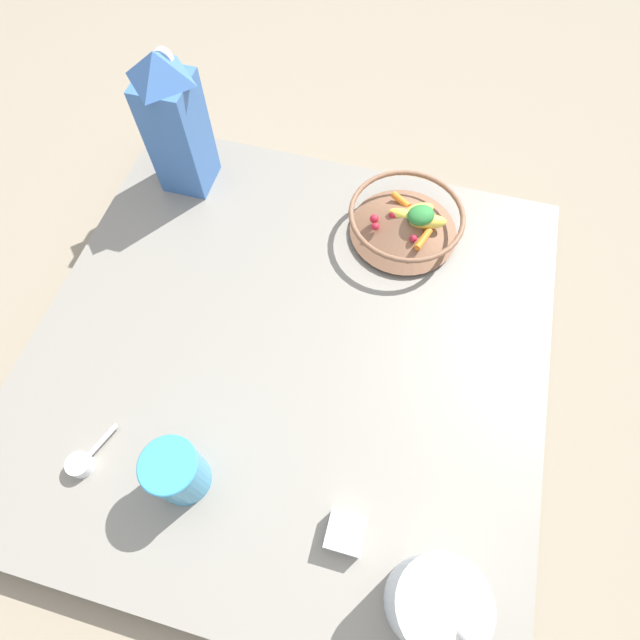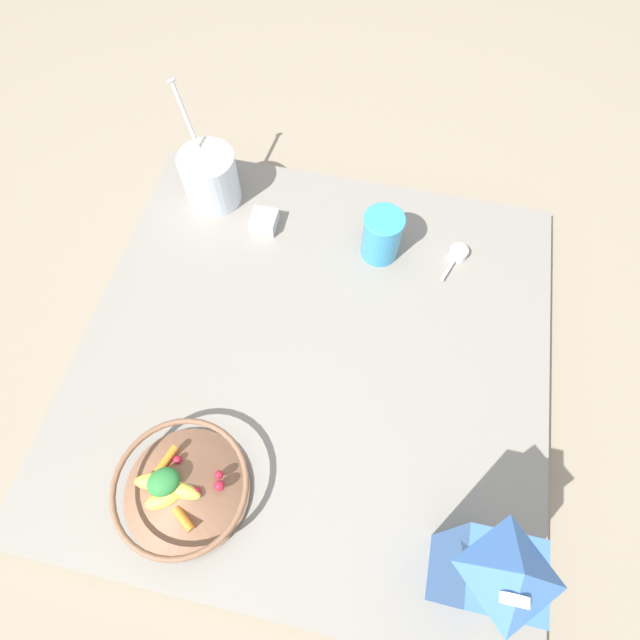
# 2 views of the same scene
# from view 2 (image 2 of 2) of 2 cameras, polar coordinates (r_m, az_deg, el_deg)

# --- Properties ---
(ground_plane) EXTENTS (6.00, 6.00, 0.00)m
(ground_plane) POSITION_cam_2_polar(r_m,az_deg,el_deg) (1.01, -0.83, -4.82)
(ground_plane) COLOR gray
(countertop) EXTENTS (0.90, 0.90, 0.05)m
(countertop) POSITION_cam_2_polar(r_m,az_deg,el_deg) (0.99, -0.85, -4.29)
(countertop) COLOR gray
(countertop) RESTS_ON ground_plane
(fruit_bowl) EXTENTS (0.22, 0.22, 0.08)m
(fruit_bowl) POSITION_cam_2_polar(r_m,az_deg,el_deg) (0.89, -15.49, -18.02)
(fruit_bowl) COLOR brown
(fruit_bowl) RESTS_ON countertop
(milk_carton) EXTENTS (0.10, 0.10, 0.29)m
(milk_carton) POSITION_cam_2_polar(r_m,az_deg,el_deg) (0.78, 18.34, -25.85)
(milk_carton) COLOR #3D6BB2
(milk_carton) RESTS_ON countertop
(yogurt_tub) EXTENTS (0.14, 0.14, 0.25)m
(yogurt_tub) POSITION_cam_2_polar(r_m,az_deg,el_deg) (1.15, -12.48, 15.78)
(yogurt_tub) COLOR silver
(yogurt_tub) RESTS_ON countertop
(drinking_cup) EXTENTS (0.08, 0.08, 0.11)m
(drinking_cup) POSITION_cam_2_polar(r_m,az_deg,el_deg) (1.04, 7.09, 9.62)
(drinking_cup) COLOR #3893C6
(drinking_cup) RESTS_ON countertop
(spice_jar) EXTENTS (0.05, 0.05, 0.03)m
(spice_jar) POSITION_cam_2_polar(r_m,az_deg,el_deg) (1.12, -6.39, 11.08)
(spice_jar) COLOR silver
(spice_jar) RESTS_ON countertop
(measuring_scoop) EXTENTS (0.05, 0.09, 0.02)m
(measuring_scoop) POSITION_cam_2_polar(r_m,az_deg,el_deg) (1.10, 15.40, 7.21)
(measuring_scoop) COLOR white
(measuring_scoop) RESTS_ON countertop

